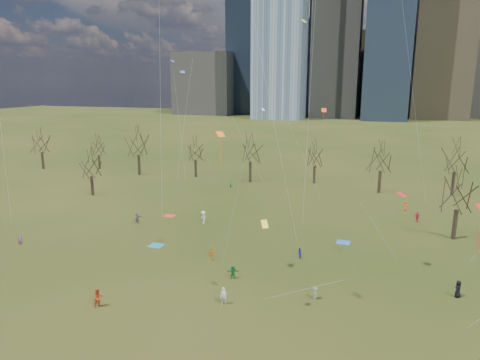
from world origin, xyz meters
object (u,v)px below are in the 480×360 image
(blanket_teal, at_px, (156,245))
(blanket_navy, at_px, (343,242))
(person_4, at_px, (211,254))
(blanket_crimson, at_px, (169,216))
(person_1, at_px, (224,296))
(person_2, at_px, (98,298))

(blanket_teal, distance_m, blanket_navy, 22.63)
(blanket_navy, bearing_deg, blanket_teal, -159.45)
(person_4, bearing_deg, blanket_crimson, -38.52)
(blanket_teal, bearing_deg, person_1, -40.19)
(blanket_teal, xyz_separation_m, blanket_navy, (21.19, 7.94, 0.00))
(person_1, relative_size, person_2, 0.92)
(person_1, bearing_deg, blanket_crimson, 102.71)
(person_1, distance_m, person_2, 10.86)
(person_1, relative_size, person_4, 1.07)
(blanket_navy, relative_size, person_1, 1.01)
(blanket_crimson, relative_size, person_1, 1.01)
(person_1, xyz_separation_m, person_2, (-10.18, -3.77, 0.07))
(blanket_teal, relative_size, person_1, 1.01)
(blanket_crimson, bearing_deg, person_4, -47.69)
(blanket_crimson, bearing_deg, blanket_teal, -70.40)
(person_4, bearing_deg, person_1, 127.35)
(blanket_crimson, distance_m, person_4, 17.54)
(blanket_navy, height_order, blanket_crimson, same)
(blanket_crimson, height_order, person_1, person_1)
(blanket_crimson, bearing_deg, blanket_navy, -6.84)
(blanket_teal, distance_m, person_1, 16.33)
(blanket_teal, height_order, person_1, person_1)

